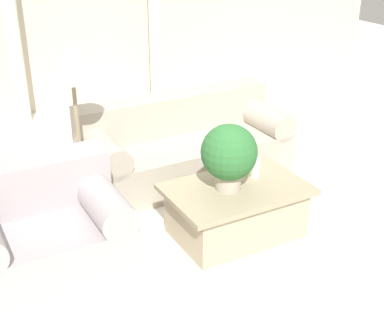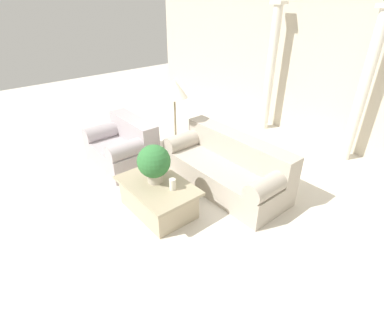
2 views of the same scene
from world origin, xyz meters
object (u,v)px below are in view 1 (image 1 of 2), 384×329
object	(u,v)px
potted_plant	(229,154)
floor_lamp	(72,70)
loveseat	(42,228)
sofa_long	(184,145)
coffee_table	(236,210)

from	to	relation	value
potted_plant	floor_lamp	size ratio (longest dim) A/B	0.36
loveseat	potted_plant	bearing A→B (deg)	-11.27
loveseat	floor_lamp	size ratio (longest dim) A/B	0.79
sofa_long	loveseat	world-z (taller)	same
coffee_table	potted_plant	bearing A→B (deg)	165.62
sofa_long	coffee_table	distance (m)	1.20
sofa_long	floor_lamp	world-z (taller)	floor_lamp
floor_lamp	loveseat	bearing A→B (deg)	-126.68
loveseat	coffee_table	bearing A→B (deg)	-11.42
loveseat	potted_plant	size ratio (longest dim) A/B	2.18
sofa_long	potted_plant	distance (m)	1.26
coffee_table	floor_lamp	world-z (taller)	floor_lamp
loveseat	coffee_table	distance (m)	1.53
sofa_long	floor_lamp	xyz separation A→B (m)	(-1.11, -0.15, 0.95)
loveseat	floor_lamp	bearing A→B (deg)	53.32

